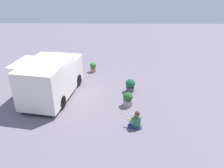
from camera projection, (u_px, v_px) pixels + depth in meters
ground_plane at (65, 92)px, 13.34m from camera, size 40.00×40.00×0.00m
food_truck at (52, 79)px, 12.42m from camera, size 3.28×4.92×2.27m
person_customer at (136, 121)px, 10.12m from camera, size 0.77×0.55×0.87m
planter_flowering_near at (93, 67)px, 15.88m from camera, size 0.46×0.46×0.69m
planter_flowering_far at (128, 99)px, 11.80m from camera, size 0.54×0.54×0.77m
planter_flowering_side at (130, 85)px, 13.21m from camera, size 0.57×0.57×0.78m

